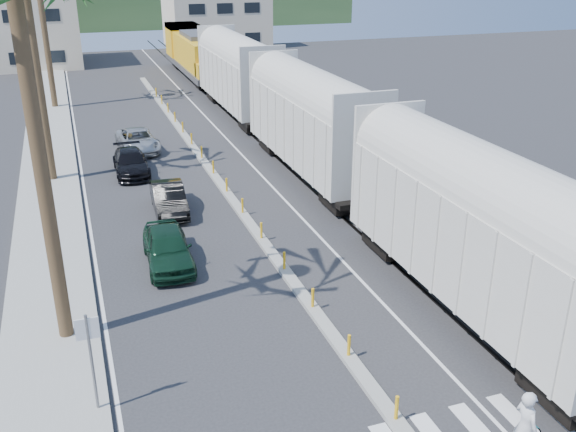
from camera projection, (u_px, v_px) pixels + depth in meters
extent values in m
plane|color=#28282B|center=(378.00, 400.00, 17.62)|extent=(140.00, 140.00, 0.00)
cube|color=gray|center=(49.00, 164.00, 36.83)|extent=(3.00, 90.00, 0.15)
cube|color=black|center=(249.00, 132.00, 43.33)|extent=(0.12, 100.00, 0.06)
cube|color=black|center=(269.00, 130.00, 43.77)|extent=(0.12, 100.00, 0.06)
cube|color=gray|center=(213.00, 174.00, 35.04)|extent=(0.45, 60.00, 0.15)
cylinder|color=gold|center=(397.00, 408.00, 16.56)|extent=(0.10, 0.10, 0.70)
cylinder|color=gold|center=(349.00, 345.00, 19.18)|extent=(0.10, 0.10, 0.70)
cylinder|color=gold|center=(313.00, 298.00, 21.79)|extent=(0.10, 0.10, 0.70)
cylinder|color=gold|center=(284.00, 260.00, 24.41)|extent=(0.10, 0.10, 0.70)
cylinder|color=gold|center=(261.00, 230.00, 27.03)|extent=(0.10, 0.10, 0.70)
cylinder|color=gold|center=(242.00, 205.00, 29.64)|extent=(0.10, 0.10, 0.70)
cylinder|color=gold|center=(227.00, 185.00, 32.26)|extent=(0.10, 0.10, 0.70)
cylinder|color=gold|center=(213.00, 167.00, 34.88)|extent=(0.10, 0.10, 0.70)
cylinder|color=gold|center=(202.00, 152.00, 37.49)|extent=(0.10, 0.10, 0.70)
cylinder|color=gold|center=(192.00, 139.00, 40.11)|extent=(0.10, 0.10, 0.70)
cylinder|color=gold|center=(183.00, 127.00, 42.73)|extent=(0.10, 0.10, 0.70)
cylinder|color=gold|center=(175.00, 117.00, 45.34)|extent=(0.10, 0.10, 0.70)
cylinder|color=gold|center=(168.00, 108.00, 47.96)|extent=(0.10, 0.10, 0.70)
cylinder|color=gold|center=(162.00, 100.00, 50.57)|extent=(0.10, 0.10, 0.70)
cylinder|color=gold|center=(156.00, 92.00, 53.19)|extent=(0.10, 0.10, 0.70)
cube|color=silver|center=(80.00, 162.00, 37.37)|extent=(0.12, 90.00, 0.01)
cube|color=silver|center=(235.00, 147.00, 40.18)|extent=(0.12, 90.00, 0.01)
cube|color=beige|center=(476.00, 239.00, 20.92)|extent=(3.00, 12.88, 3.40)
cylinder|color=beige|center=(482.00, 190.00, 20.26)|extent=(2.90, 12.58, 2.90)
cube|color=black|center=(469.00, 298.00, 21.76)|extent=(2.60, 12.88, 1.00)
cube|color=beige|center=(311.00, 128.00, 34.00)|extent=(3.00, 12.88, 3.40)
cylinder|color=beige|center=(312.00, 96.00, 33.34)|extent=(2.90, 12.58, 2.90)
cube|color=black|center=(311.00, 167.00, 34.84)|extent=(2.60, 12.88, 1.00)
cube|color=beige|center=(238.00, 78.00, 47.08)|extent=(3.00, 12.88, 3.40)
cylinder|color=beige|center=(237.00, 55.00, 46.43)|extent=(2.90, 12.58, 2.90)
cube|color=black|center=(239.00, 108.00, 47.93)|extent=(2.60, 12.88, 1.00)
cube|color=#4C4C4F|center=(195.00, 66.00, 61.67)|extent=(3.00, 17.00, 0.50)
cube|color=gold|center=(196.00, 51.00, 60.20)|extent=(2.70, 12.24, 2.60)
cube|color=gold|center=(183.00, 39.00, 66.00)|extent=(3.00, 3.74, 3.20)
cube|color=black|center=(196.00, 73.00, 61.90)|extent=(2.60, 13.60, 0.90)
cylinder|color=brown|center=(42.00, 174.00, 18.32)|extent=(0.44, 0.44, 11.00)
cylinder|color=brown|center=(39.00, 88.00, 32.38)|extent=(0.44, 0.44, 10.00)
cylinder|color=brown|center=(44.00, 29.00, 47.78)|extent=(0.44, 0.44, 12.00)
cylinder|color=slate|center=(92.00, 365.00, 16.58)|extent=(0.08, 0.08, 3.00)
cube|color=silver|center=(87.00, 329.00, 16.16)|extent=(0.60, 0.04, 0.60)
cube|color=beige|center=(17.00, 27.00, 66.83)|extent=(12.00, 10.00, 8.00)
cube|color=beige|center=(4.00, 6.00, 79.80)|extent=(14.00, 12.00, 10.00)
cube|color=beige|center=(216.00, 18.00, 80.97)|extent=(12.00, 10.00, 7.00)
imported|color=black|center=(168.00, 247.00, 24.92)|extent=(2.07, 4.45, 1.47)
imported|color=black|center=(169.00, 199.00, 29.97)|extent=(1.79, 4.24, 1.36)
imported|color=black|center=(131.00, 163.00, 35.18)|extent=(1.92, 4.44, 1.27)
imported|color=#ABADB0|center=(138.00, 140.00, 39.27)|extent=(2.81, 4.94, 1.29)
imported|color=silver|center=(525.00, 427.00, 14.47)|extent=(0.72, 0.50, 1.87)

